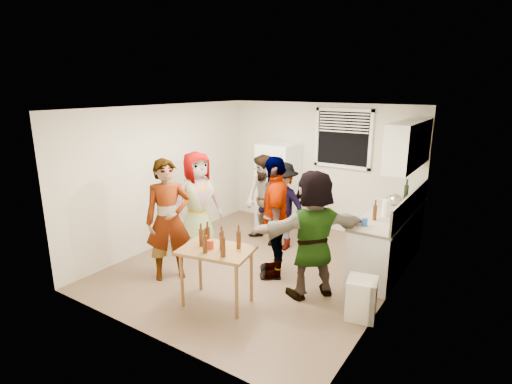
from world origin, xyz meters
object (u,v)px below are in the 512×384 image
Objects in this scene: kettle at (394,205)px; serving_table at (218,303)px; beer_bottle_counter at (374,220)px; trash_bin at (361,299)px; guest_grey at (200,249)px; beer_bottle_table at (223,256)px; wine_bottle at (405,202)px; red_cup at (210,248)px; refrigerator at (278,185)px; blue_cup at (364,226)px; guest_black at (274,274)px; guest_back_left at (264,242)px; guest_back_right at (281,247)px; guest_stripe at (172,276)px; guest_orange at (311,294)px.

serving_table is at bearing -131.00° from kettle.
beer_bottle_counter is 1.37m from trash_bin.
guest_grey is at bearing -164.51° from kettle.
beer_bottle_table is at bearing -121.14° from beer_bottle_counter.
red_cup is at bearing -117.97° from wine_bottle.
kettle is 0.15× the size of guest_grey.
red_cup reaches higher than trash_bin.
refrigerator reaches higher than blue_cup.
beer_bottle_counter is 1.72m from guest_black.
trash_bin is at bearing -13.45° from guest_back_left.
refrigerator is 15.06× the size of red_cup.
guest_back_right is at bearing -151.22° from wine_bottle.
kettle is 0.16× the size of guest_back_left.
guest_grey is 1.08m from guest_stripe.
refrigerator is at bearing -101.22° from guest_orange.
beer_bottle_counter is at bearing 52.65° from serving_table.
trash_bin is 0.30× the size of guest_grey.
kettle is 0.28× the size of serving_table.
guest_back_right is 0.85× the size of guest_black.
refrigerator is at bearing 6.45° from guest_grey.
wine_bottle is at bearing -0.36° from refrigerator.
beer_bottle_table is at bearing -112.97° from wine_bottle.
trash_bin is at bearing -71.04° from blue_cup.
beer_bottle_table is (-1.38, -3.26, -0.12)m from wine_bottle.
guest_back_right is 1.68m from guest_orange.
kettle is 0.14× the size of guest_stripe.
refrigerator is 0.94× the size of guest_stripe.
blue_cup reaches higher than guest_black.
kettle reaches higher than blue_cup.
blue_cup is 2.97m from guest_grey.
beer_bottle_counter is 1.93m from guest_back_right.
refrigerator is 1.32m from guest_back_left.
beer_bottle_counter is 0.13× the size of guest_orange.
serving_table is (-1.45, -1.90, -0.90)m from beer_bottle_counter.
wine_bottle is 0.32× the size of serving_table.
refrigerator is 1.04× the size of guest_back_left.
guest_stripe is at bearing 168.40° from serving_table.
beer_bottle_table is 2.56m from guest_back_left.
kettle is 2.08m from guest_back_right.
guest_orange is at bearing 44.24° from serving_table.
kettle is 2.31m from guest_black.
guest_stripe is 1.02× the size of guest_orange.
kettle is at bearing -5.09° from guest_stripe.
guest_grey is at bearing -148.05° from wine_bottle.
guest_stripe is (-2.57, -2.60, -0.90)m from kettle.
red_cup is (-1.78, -0.75, 0.53)m from trash_bin.
wine_bottle is at bearing 67.03° from beer_bottle_table.
red_cup is 2.00m from guest_grey.
trash_bin is 2.00m from red_cup.
guest_grey is 1.45m from guest_back_right.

